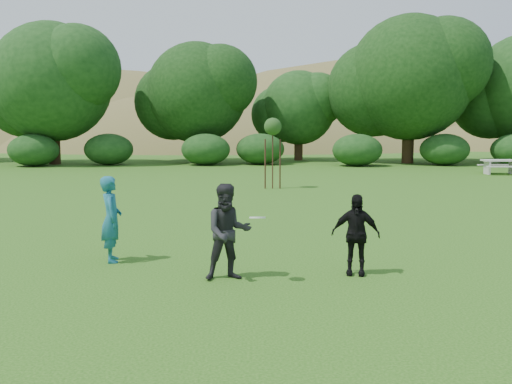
# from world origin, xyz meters

# --- Properties ---
(ground) EXTENTS (120.00, 120.00, 0.00)m
(ground) POSITION_xyz_m (0.00, 0.00, 0.00)
(ground) COLOR #19470C
(ground) RESTS_ON ground
(player_teal) EXTENTS (0.54, 0.68, 1.64)m
(player_teal) POSITION_xyz_m (-2.75, 1.01, 0.82)
(player_teal) COLOR #195E73
(player_teal) RESTS_ON ground
(player_grey) EXTENTS (0.91, 0.77, 1.63)m
(player_grey) POSITION_xyz_m (-0.47, -0.25, 0.82)
(player_grey) COLOR #242426
(player_grey) RESTS_ON ground
(player_black) EXTENTS (0.89, 0.50, 1.42)m
(player_black) POSITION_xyz_m (1.73, 0.06, 0.71)
(player_black) COLOR black
(player_black) RESTS_ON ground
(frisbee) EXTENTS (0.27, 0.27, 0.07)m
(frisbee) POSITION_xyz_m (0.03, -0.49, 1.10)
(frisbee) COLOR white
(frisbee) RESTS_ON ground
(sapling) EXTENTS (0.70, 0.70, 2.85)m
(sapling) POSITION_xyz_m (0.66, 13.26, 2.42)
(sapling) COLOR #3C2217
(sapling) RESTS_ON ground
(picnic_table) EXTENTS (1.80, 1.48, 0.76)m
(picnic_table) POSITION_xyz_m (12.61, 19.75, 0.52)
(picnic_table) COLOR #BAB7AC
(picnic_table) RESTS_ON ground
(hillside) EXTENTS (150.00, 72.00, 52.00)m
(hillside) POSITION_xyz_m (-0.56, 68.45, -11.97)
(hillside) COLOR olive
(hillside) RESTS_ON ground
(tree_row) EXTENTS (53.92, 10.38, 9.62)m
(tree_row) POSITION_xyz_m (3.23, 28.68, 4.87)
(tree_row) COLOR #3A2616
(tree_row) RESTS_ON ground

